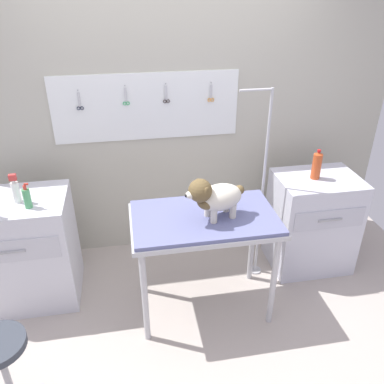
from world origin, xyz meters
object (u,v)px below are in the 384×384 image
(dog, at_px, (214,197))
(soda_bottle, at_px, (317,165))
(counter_left, at_px, (22,250))
(stool, at_px, (0,356))
(cabinet_right, at_px, (312,222))
(detangler_spray, at_px, (16,190))
(grooming_table, at_px, (204,226))
(grooming_arm, at_px, (261,196))

(dog, xyz_separation_m, soda_bottle, (0.95, 0.42, -0.04))
(counter_left, bearing_deg, stool, -85.23)
(cabinet_right, height_order, stool, cabinet_right)
(detangler_spray, bearing_deg, counter_left, 156.52)
(counter_left, bearing_deg, detangler_spray, -23.48)
(stool, distance_m, soda_bottle, 2.57)
(cabinet_right, relative_size, stool, 1.46)
(counter_left, xyz_separation_m, soda_bottle, (2.38, 0.01, 0.53))
(dog, xyz_separation_m, counter_left, (-1.43, 0.41, -0.57))
(grooming_table, xyz_separation_m, soda_bottle, (1.01, 0.38, 0.22))
(stool, relative_size, soda_bottle, 2.35)
(grooming_table, distance_m, cabinet_right, 1.16)
(dog, relative_size, counter_left, 0.48)
(dog, distance_m, cabinet_right, 1.22)
(dog, bearing_deg, soda_bottle, 24.02)
(counter_left, height_order, detangler_spray, detangler_spray)
(grooming_table, bearing_deg, counter_left, 164.83)
(grooming_arm, relative_size, stool, 2.78)
(cabinet_right, relative_size, detangler_spray, 3.96)
(grooming_table, relative_size, dog, 2.41)
(grooming_arm, distance_m, counter_left, 1.94)
(dog, height_order, cabinet_right, dog)
(cabinet_right, distance_m, detangler_spray, 2.41)
(grooming_arm, distance_m, detangler_spray, 1.85)
(counter_left, relative_size, stool, 1.52)
(grooming_table, height_order, cabinet_right, cabinet_right)
(stool, bearing_deg, detangler_spray, 90.69)
(soda_bottle, bearing_deg, cabinet_right, -3.18)
(grooming_arm, relative_size, soda_bottle, 6.52)
(counter_left, relative_size, detangler_spray, 4.11)
(grooming_table, bearing_deg, detangler_spray, 165.33)
(grooming_table, distance_m, dog, 0.27)
(detangler_spray, bearing_deg, dog, -15.70)
(detangler_spray, height_order, soda_bottle, same)
(dog, distance_m, stool, 1.58)
(grooming_table, bearing_deg, dog, -35.92)
(grooming_arm, bearing_deg, dog, -142.06)
(cabinet_right, height_order, soda_bottle, soda_bottle)
(grooming_arm, xyz_separation_m, cabinet_right, (0.51, 0.05, -0.33))
(cabinet_right, bearing_deg, stool, -156.06)
(grooming_table, bearing_deg, stool, -152.97)
(grooming_table, relative_size, stool, 1.77)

